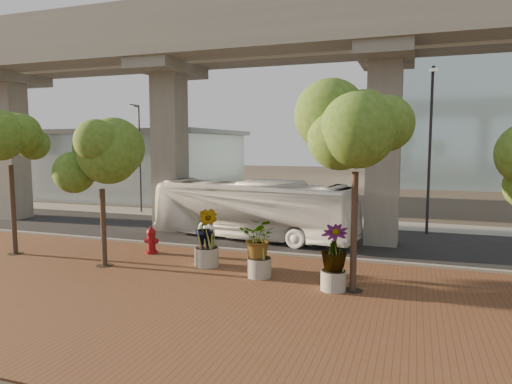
% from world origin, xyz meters
% --- Properties ---
extents(ground, '(160.00, 160.00, 0.00)m').
position_xyz_m(ground, '(0.00, 0.00, 0.00)').
color(ground, '#3D352C').
rests_on(ground, ground).
extents(brick_plaza, '(70.00, 13.00, 0.06)m').
position_xyz_m(brick_plaza, '(0.00, -8.00, 0.03)').
color(brick_plaza, brown).
rests_on(brick_plaza, ground).
extents(asphalt_road, '(90.00, 8.00, 0.04)m').
position_xyz_m(asphalt_road, '(0.00, 2.00, 0.02)').
color(asphalt_road, black).
rests_on(asphalt_road, ground).
extents(curb_strip, '(70.00, 0.25, 0.16)m').
position_xyz_m(curb_strip, '(0.00, -2.00, 0.08)').
color(curb_strip, gray).
rests_on(curb_strip, ground).
extents(far_sidewalk, '(90.00, 3.00, 0.06)m').
position_xyz_m(far_sidewalk, '(0.00, 7.50, 0.03)').
color(far_sidewalk, gray).
rests_on(far_sidewalk, ground).
extents(transit_viaduct, '(72.00, 5.60, 12.40)m').
position_xyz_m(transit_viaduct, '(0.00, 2.00, 7.29)').
color(transit_viaduct, gray).
rests_on(transit_viaduct, ground).
extents(station_pavilion, '(23.00, 13.00, 6.30)m').
position_xyz_m(station_pavilion, '(-20.00, 16.00, 3.22)').
color(station_pavilion, '#AFC2C8').
rests_on(station_pavilion, ground).
extents(transit_bus, '(11.42, 4.18, 3.11)m').
position_xyz_m(transit_bus, '(-0.56, 1.05, 1.56)').
color(transit_bus, white).
rests_on(transit_bus, ground).
extents(fire_hydrant, '(0.61, 0.55, 1.23)m').
position_xyz_m(fire_hydrant, '(-3.76, -3.71, 0.65)').
color(fire_hydrant, maroon).
rests_on(fire_hydrant, ground).
extents(planter_front, '(2.04, 2.04, 2.25)m').
position_xyz_m(planter_front, '(2.10, -5.61, 1.43)').
color(planter_front, '#9C968D').
rests_on(planter_front, ground).
extents(planter_right, '(2.11, 2.11, 2.26)m').
position_xyz_m(planter_right, '(5.00, -6.26, 1.43)').
color(planter_right, gray).
rests_on(planter_right, ground).
extents(planter_left, '(2.19, 2.19, 2.41)m').
position_xyz_m(planter_left, '(-0.43, -4.86, 1.52)').
color(planter_left, '#A7A397').
rests_on(planter_left, ground).
extents(street_tree_far_west, '(3.50, 3.50, 6.67)m').
position_xyz_m(street_tree_far_west, '(-9.57, -5.85, 5.11)').
color(street_tree_far_west, '#493629').
rests_on(street_tree_far_west, ground).
extents(street_tree_near_west, '(3.83, 3.83, 6.04)m').
position_xyz_m(street_tree_near_west, '(-4.41, -6.22, 4.34)').
color(street_tree_near_west, '#493629').
rests_on(street_tree_near_west, ground).
extents(street_tree_near_east, '(3.95, 3.95, 7.03)m').
position_xyz_m(street_tree_near_east, '(5.64, -6.09, 5.26)').
color(street_tree_near_east, '#493629').
rests_on(street_tree_near_east, ground).
extents(streetlamp_west, '(0.39, 1.13, 7.79)m').
position_xyz_m(streetlamp_west, '(-11.47, 7.05, 4.55)').
color(streetlamp_west, '#323338').
rests_on(streetlamp_west, ground).
extents(streetlamp_east, '(0.45, 1.31, 9.03)m').
position_xyz_m(streetlamp_east, '(8.23, 5.38, 5.27)').
color(streetlamp_east, '#2A2A2E').
rests_on(streetlamp_east, ground).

